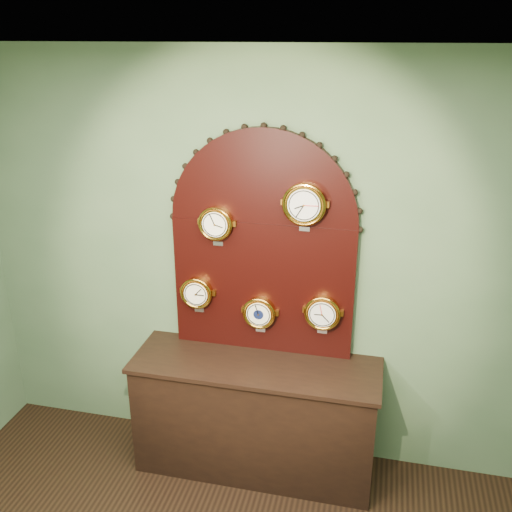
% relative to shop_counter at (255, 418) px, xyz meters
% --- Properties ---
extents(wall_back, '(4.00, 0.00, 4.00)m').
position_rel_shop_counter_xyz_m(wall_back, '(0.00, 0.27, 1.00)').
color(wall_back, '#4F6C49').
rests_on(wall_back, ground).
extents(shop_counter, '(1.60, 0.50, 0.80)m').
position_rel_shop_counter_xyz_m(shop_counter, '(0.00, 0.00, 0.00)').
color(shop_counter, black).
rests_on(shop_counter, ground_plane).
extents(display_board, '(1.26, 0.06, 1.53)m').
position_rel_shop_counter_xyz_m(display_board, '(0.00, 0.22, 1.23)').
color(display_board, black).
rests_on(display_board, shop_counter).
extents(roman_clock, '(0.22, 0.08, 0.27)m').
position_rel_shop_counter_xyz_m(roman_clock, '(-0.29, 0.15, 1.33)').
color(roman_clock, gold).
rests_on(roman_clock, display_board).
extents(arabic_clock, '(0.27, 0.08, 0.32)m').
position_rel_shop_counter_xyz_m(arabic_clock, '(0.27, 0.15, 1.49)').
color(arabic_clock, gold).
rests_on(arabic_clock, display_board).
extents(hygrometer, '(0.22, 0.08, 0.27)m').
position_rel_shop_counter_xyz_m(hygrometer, '(-0.44, 0.15, 0.83)').
color(hygrometer, gold).
rests_on(hygrometer, display_board).
extents(barometer, '(0.22, 0.08, 0.27)m').
position_rel_shop_counter_xyz_m(barometer, '(-0.01, 0.15, 0.73)').
color(barometer, gold).
rests_on(barometer, display_board).
extents(tide_clock, '(0.24, 0.08, 0.29)m').
position_rel_shop_counter_xyz_m(tide_clock, '(0.41, 0.15, 0.77)').
color(tide_clock, gold).
rests_on(tide_clock, display_board).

